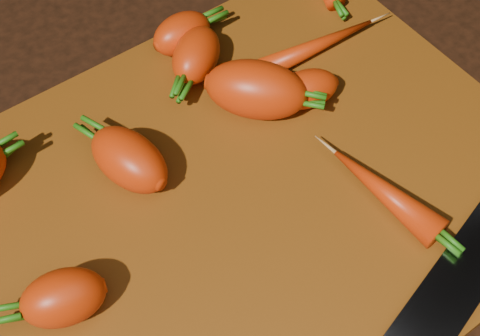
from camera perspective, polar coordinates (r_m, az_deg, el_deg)
ground at (r=0.58m, az=0.58°, el=-2.60°), size 2.00×2.00×0.01m
cutting_board at (r=0.57m, az=0.59°, el=-2.02°), size 0.50×0.40×0.01m
carrot_1 at (r=0.51m, az=-14.84°, el=-10.65°), size 0.07×0.06×0.04m
carrot_2 at (r=0.60m, az=1.38°, el=6.70°), size 0.10×0.10×0.05m
carrot_3 at (r=0.57m, az=-9.44°, el=0.72°), size 0.06×0.09×0.05m
carrot_4 at (r=0.64m, az=-3.75°, el=9.59°), size 0.08×0.07×0.04m
carrot_5 at (r=0.66m, az=-4.98°, el=11.36°), size 0.06×0.04×0.04m
carrot_6 at (r=0.62m, az=5.64°, el=6.70°), size 0.07×0.05×0.04m
carrot_8 at (r=0.66m, az=6.66°, el=10.37°), size 0.13×0.03×0.02m
carrot_9 at (r=0.56m, az=12.28°, el=-2.03°), size 0.04×0.11×0.03m
knife at (r=0.56m, az=19.41°, el=-7.19°), size 0.38×0.13×0.02m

